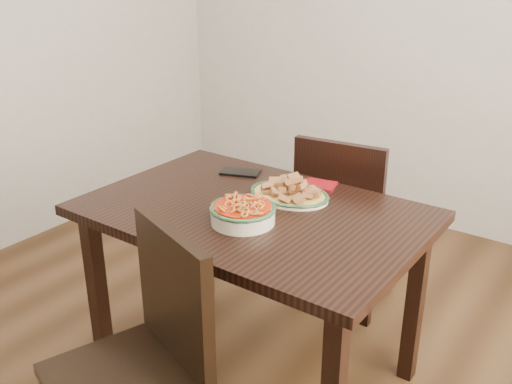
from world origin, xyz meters
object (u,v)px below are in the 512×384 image
Objects in this scene: chair_far at (344,216)px; chair_near at (146,352)px; fish_plate at (289,187)px; noodle_bowl at (243,211)px; smartphone at (240,172)px; dining_table at (253,230)px.

chair_far is 1.00× the size of chair_near.
fish_plate is (0.01, 0.80, 0.30)m from chair_near.
noodle_bowl is at bearing 81.27° from chair_far.
fish_plate is 0.34m from smartphone.
noodle_bowl is (-0.01, -0.29, -0.00)m from fish_plate.
smartphone is (-0.32, 0.10, -0.04)m from fish_plate.
smartphone is at bearing 134.32° from dining_table.
fish_plate is (0.05, 0.17, 0.14)m from dining_table.
noodle_bowl reaches higher than dining_table.
dining_table is 1.42× the size of chair_near.
noodle_bowl is (0.00, 0.50, 0.29)m from chair_near.
smartphone is (-0.31, 0.39, -0.04)m from noodle_bowl.
dining_table is 3.89× the size of fish_plate.
dining_table is at bearing 109.95° from noodle_bowl.
noodle_bowl is at bearing 109.04° from chair_near.
dining_table is at bearing 76.94° from chair_far.
chair_far is at bearing 87.94° from fish_plate.
fish_plate is at bearing 108.42° from chair_near.
dining_table is 0.64m from chair_near.
chair_far is 0.55m from fish_plate.
fish_plate is at bearing 81.17° from chair_far.
chair_far reaches higher than dining_table.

